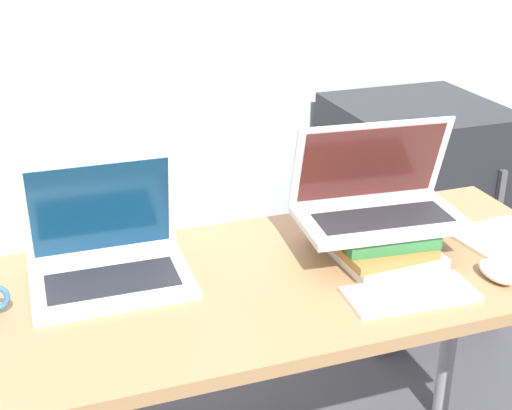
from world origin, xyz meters
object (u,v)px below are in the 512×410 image
mouse (497,272)px  book_stack (375,237)px  wireless_keyboard (410,294)px  laptop_left (108,255)px  laptop_on_books (377,199)px  mini_fridge (409,210)px

mouse → book_stack: bearing=133.5°
book_stack → wireless_keyboard: size_ratio=1.00×
laptop_left → wireless_keyboard: 0.66m
book_stack → laptop_on_books: laptop_on_books is taller
mini_fridge → laptop_on_books: bearing=-126.7°
wireless_keyboard → mini_fridge: bearing=58.2°
wireless_keyboard → mini_fridge: size_ratio=0.34×
laptop_on_books → mini_fridge: (0.63, 0.85, -0.49)m
wireless_keyboard → mini_fridge: 1.31m
laptop_left → laptop_on_books: (0.62, -0.08, 0.08)m
laptop_left → wireless_keyboard: bearing=-26.9°
book_stack → mini_fridge: bearing=53.5°
wireless_keyboard → mouse: (0.22, 0.00, 0.01)m
book_stack → wireless_keyboard: 0.21m
laptop_left → mini_fridge: bearing=31.7°
laptop_left → mini_fridge: 1.52m
book_stack → wireless_keyboard: bearing=-96.7°
laptop_on_books → wireless_keyboard: bearing=-97.5°
wireless_keyboard → laptop_on_books: bearing=82.5°
wireless_keyboard → mouse: 0.22m
wireless_keyboard → book_stack: bearing=83.3°
book_stack → mouse: size_ratio=2.67×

